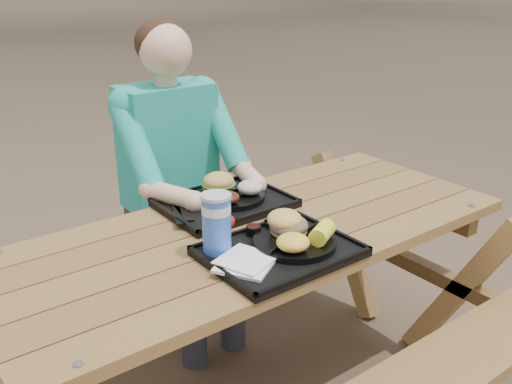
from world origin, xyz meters
TOP-DOWN VIEW (x-y plane):
  - picnic_table at (0.00, 0.00)m, footprint 1.80×1.49m
  - tray_near at (-0.06, -0.20)m, footprint 0.45×0.35m
  - tray_far at (0.02, 0.21)m, footprint 0.45×0.35m
  - plate_near at (-0.01, -0.21)m, footprint 0.26×0.26m
  - plate_far at (0.05, 0.22)m, footprint 0.26×0.26m
  - napkin_stack at (-0.21, -0.22)m, footprint 0.21×0.21m
  - soda_cup at (-0.22, -0.10)m, footprint 0.09×0.09m
  - condiment_bbq at (-0.06, -0.07)m, footprint 0.05×0.05m
  - condiment_mustard at (0.00, -0.08)m, footprint 0.05×0.05m
  - sandwich at (0.01, -0.16)m, footprint 0.12×0.12m
  - mac_cheese at (-0.06, -0.26)m, footprint 0.10×0.10m
  - corn_cob at (0.05, -0.27)m, footprint 0.13×0.13m
  - cutlery_far at (-0.16, 0.22)m, footprint 0.08×0.19m
  - burger at (0.03, 0.28)m, footprint 0.12×0.12m
  - baked_beans at (-0.01, 0.16)m, footprint 0.09×0.09m
  - potato_salad at (0.11, 0.18)m, footprint 0.09×0.09m
  - diner at (0.04, 0.65)m, footprint 0.48×0.84m

SIDE VIEW (x-z plane):
  - picnic_table at x=0.00m, z-range 0.00..0.75m
  - diner at x=0.04m, z-range 0.00..1.28m
  - tray_near at x=-0.06m, z-range 0.75..0.77m
  - tray_far at x=0.02m, z-range 0.75..0.77m
  - cutlery_far at x=-0.16m, z-range 0.77..0.78m
  - napkin_stack at x=-0.21m, z-range 0.77..0.79m
  - plate_near at x=-0.01m, z-range 0.77..0.79m
  - plate_far at x=0.05m, z-range 0.77..0.79m
  - condiment_bbq at x=-0.06m, z-range 0.77..0.80m
  - condiment_mustard at x=0.00m, z-range 0.77..0.80m
  - baked_beans at x=-0.01m, z-range 0.79..0.83m
  - mac_cheese at x=-0.06m, z-range 0.79..0.84m
  - potato_salad at x=0.11m, z-range 0.79..0.84m
  - corn_cob at x=0.05m, z-range 0.79..0.85m
  - burger at x=0.03m, z-range 0.79..0.90m
  - sandwich at x=0.01m, z-range 0.79..0.91m
  - soda_cup at x=-0.22m, z-range 0.77..0.95m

